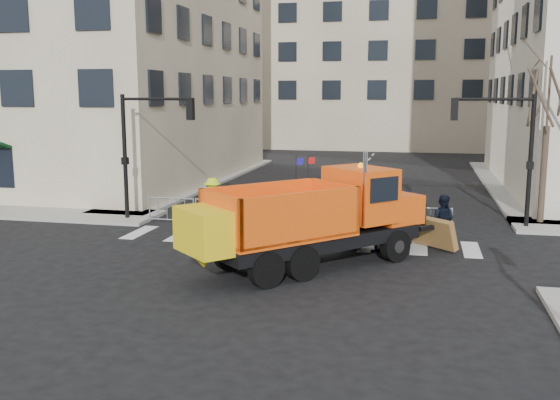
% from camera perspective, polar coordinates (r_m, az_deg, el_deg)
% --- Properties ---
extents(ground, '(120.00, 120.00, 0.00)m').
position_cam_1_polar(ground, '(18.09, -1.43, -7.70)').
color(ground, black).
rests_on(ground, ground).
extents(sidewalk_back, '(64.00, 5.00, 0.15)m').
position_cam_1_polar(sidewalk_back, '(26.14, 3.16, -2.11)').
color(sidewalk_back, gray).
rests_on(sidewalk_back, ground).
extents(building_far, '(30.00, 18.00, 24.00)m').
position_cam_1_polar(building_far, '(69.18, 9.54, 15.00)').
color(building_far, tan).
rests_on(building_far, ground).
extents(traffic_light_left, '(0.18, 0.18, 5.40)m').
position_cam_1_polar(traffic_light_left, '(27.29, -13.99, 3.70)').
color(traffic_light_left, black).
rests_on(traffic_light_left, ground).
extents(traffic_light_right, '(0.18, 0.18, 5.40)m').
position_cam_1_polar(traffic_light_right, '(26.71, 21.90, 3.17)').
color(traffic_light_right, black).
rests_on(traffic_light_right, ground).
extents(crowd_barriers, '(12.60, 0.60, 1.10)m').
position_cam_1_polar(crowd_barriers, '(25.31, 1.15, -1.38)').
color(crowd_barriers, '#9EA0A5').
rests_on(crowd_barriers, ground).
extents(street_tree, '(3.00, 3.00, 7.50)m').
position_cam_1_polar(street_tree, '(27.73, 23.16, 5.48)').
color(street_tree, '#382B21').
rests_on(street_tree, ground).
extents(plow_truck, '(8.25, 8.59, 3.66)m').
position_cam_1_polar(plow_truck, '(19.43, 2.78, -1.54)').
color(plow_truck, black).
rests_on(plow_truck, ground).
extents(cop_a, '(0.74, 0.50, 1.99)m').
position_cam_1_polar(cop_a, '(23.14, 11.45, -1.50)').
color(cop_a, black).
rests_on(cop_a, ground).
extents(cop_b, '(1.08, 0.95, 1.88)m').
position_cam_1_polar(cop_b, '(22.99, 14.61, -1.83)').
color(cop_b, black).
rests_on(cop_b, ground).
extents(cop_c, '(0.98, 0.93, 1.63)m').
position_cam_1_polar(cop_c, '(21.60, 9.00, -2.70)').
color(cop_c, black).
rests_on(cop_c, ground).
extents(worker, '(1.25, 0.73, 1.92)m').
position_cam_1_polar(worker, '(25.42, -6.17, -0.11)').
color(worker, '#C9E11A').
rests_on(worker, sidewalk_back).
extents(newspaper_box, '(0.56, 0.53, 1.10)m').
position_cam_1_polar(newspaper_box, '(25.36, 11.60, -1.21)').
color(newspaper_box, '#A0150C').
rests_on(newspaper_box, sidewalk_back).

